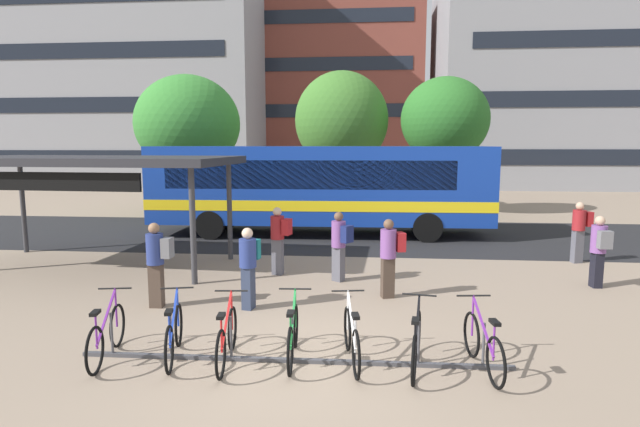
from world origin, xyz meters
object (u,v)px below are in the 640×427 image
parked_bicycle_red_2 (227,339)px  street_tree_1 (445,120)px  parked_bicycle_purple_6 (483,345)px  parked_bicycle_green_3 (293,336)px  commuter_grey_pack_6 (599,247)px  city_bus (321,186)px  parked_bicycle_purple_0 (107,335)px  parked_bicycle_white_4 (352,339)px  parked_bicycle_black_5 (416,344)px  street_tree_2 (342,120)px  commuter_red_pack_5 (279,236)px  commuter_teal_pack_3 (249,262)px  commuter_red_pack_2 (390,253)px  commuter_grey_pack_1 (157,259)px  transit_shelter (93,163)px  parked_bicycle_blue_1 (174,335)px  commuter_red_pack_0 (580,228)px  street_tree_0 (188,124)px  commuter_navy_pack_4 (340,242)px

parked_bicycle_red_2 → street_tree_1: bearing=-23.9°
parked_bicycle_purple_6 → parked_bicycle_green_3: bearing=81.0°
commuter_grey_pack_6 → parked_bicycle_purple_6: bearing=138.3°
city_bus → parked_bicycle_purple_0: bearing=-103.0°
parked_bicycle_green_3 → commuter_grey_pack_6: size_ratio=1.04×
parked_bicycle_white_4 → parked_bicycle_black_5: 0.96m
parked_bicycle_green_3 → street_tree_2: 18.49m
commuter_red_pack_5 → parked_bicycle_purple_6: bearing=141.2°
parked_bicycle_purple_0 → commuter_teal_pack_3: (1.60, 2.62, 0.57)m
parked_bicycle_red_2 → parked_bicycle_white_4: same height
commuter_red_pack_2 → commuter_grey_pack_1: bearing=-2.7°
parked_bicycle_red_2 → transit_shelter: (-5.14, 5.69, 2.39)m
parked_bicycle_white_4 → commuter_grey_pack_6: 7.19m
city_bus → parked_bicycle_blue_1: (-1.28, -10.97, -1.39)m
parked_bicycle_green_3 → commuter_grey_pack_6: commuter_grey_pack_6 is taller
commuter_red_pack_0 → commuter_grey_pack_1: (-10.05, -4.85, 0.01)m
city_bus → commuter_grey_pack_6: bearing=-43.5°
street_tree_2 → transit_shelter: bearing=-115.2°
street_tree_0 → parked_bicycle_white_4: bearing=-63.0°
parked_bicycle_white_4 → street_tree_1: size_ratio=0.27×
parked_bicycle_purple_0 → parked_bicycle_red_2: 1.86m
parked_bicycle_red_2 → commuter_grey_pack_1: (-2.11, 2.48, 0.61)m
street_tree_0 → street_tree_2: size_ratio=0.94×
parked_bicycle_white_4 → street_tree_0: 18.24m
street_tree_1 → commuter_grey_pack_1: bearing=-117.6°
parked_bicycle_blue_1 → street_tree_1: 18.86m
commuter_grey_pack_1 → parked_bicycle_black_5: bearing=153.8°
commuter_red_pack_2 → parked_bicycle_purple_6: bearing=93.2°
parked_bicycle_blue_1 → commuter_teal_pack_3: bearing=-26.5°
parked_bicycle_purple_6 → street_tree_2: size_ratio=0.25×
commuter_grey_pack_6 → commuter_red_pack_0: bearing=-17.2°
commuter_red_pack_2 → commuter_navy_pack_4: (-1.13, 1.21, -0.02)m
commuter_grey_pack_1 → commuter_teal_pack_3: 1.85m
city_bus → commuter_grey_pack_6: size_ratio=7.26×
street_tree_1 → parked_bicycle_purple_0: bearing=-113.4°
parked_bicycle_purple_0 → parked_bicycle_black_5: 4.68m
commuter_grey_pack_6 → street_tree_2: street_tree_2 is taller
parked_bicycle_black_5 → parked_bicycle_purple_6: (0.96, 0.03, 0.00)m
commuter_teal_pack_3 → commuter_red_pack_5: 2.70m
commuter_red_pack_2 → parked_bicycle_purple_0: bearing=23.4°
commuter_red_pack_0 → commuter_red_pack_2: size_ratio=1.00×
parked_bicycle_purple_6 → transit_shelter: transit_shelter is taller
parked_bicycle_green_3 → parked_bicycle_white_4: 0.89m
commuter_red_pack_5 → commuter_red_pack_2: bearing=162.1°
commuter_teal_pack_3 → street_tree_1: 16.26m
commuter_navy_pack_4 → commuter_grey_pack_6: size_ratio=1.01×
commuter_grey_pack_1 → commuter_red_pack_2: size_ratio=1.01×
transit_shelter → street_tree_0: size_ratio=1.16×
parked_bicycle_purple_0 → street_tree_0: bearing=5.5°
parked_bicycle_white_4 → street_tree_2: bearing=-5.6°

